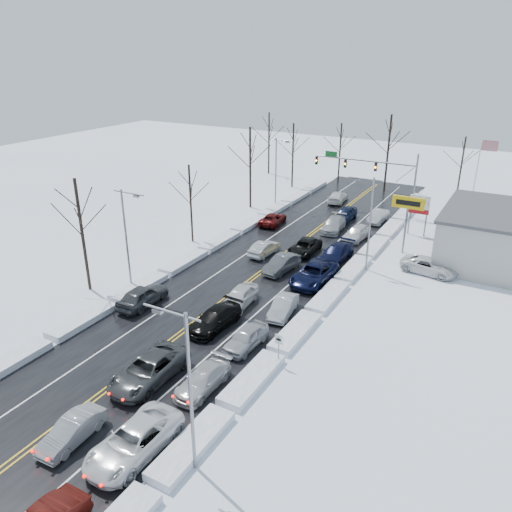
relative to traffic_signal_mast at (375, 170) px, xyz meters
The scene contains 44 objects.
ground 28.73m from the traffic_signal_mast, 97.02° to the right, with size 160.00×160.00×0.00m, color white.
road_surface 26.78m from the traffic_signal_mast, 97.55° to the right, with size 14.00×84.00×0.01m, color black.
snow_bank_left 28.77m from the traffic_signal_mast, 113.03° to the right, with size 1.71×72.00×0.51m, color white.
snow_bank_right 26.88m from the traffic_signal_mast, 80.92° to the right, with size 1.71×72.00×0.51m, color white.
traffic_signal_mast is the anchor object (origin of this frame).
tires_plus_sign 13.92m from the traffic_signal_mast, 59.54° to the right, with size 3.20×0.34×6.00m.
used_vehicles_sign 9.50m from the traffic_signal_mast, 40.34° to the right, with size 2.20×0.22×4.65m.
speed_limit_sign 36.51m from the traffic_signal_mast, 82.48° to the right, with size 0.55×0.09×2.35m.
flagpole 11.90m from the traffic_signal_mast, ahead, with size 1.87×1.20×10.00m.
streetlight_se 46.25m from the traffic_signal_mast, 83.98° to the right, with size 3.20×0.25×9.00m.
streetlight_ne 18.63m from the traffic_signal_mast, 74.91° to the right, with size 3.20×0.25×9.00m.
streetlight_sw 34.08m from the traffic_signal_mast, 110.16° to the right, with size 3.20×0.25×9.00m.
streetlight_nw 12.40m from the traffic_signal_mast, 161.23° to the right, with size 3.20×0.25×9.00m.
tree_left_b 37.16m from the traffic_signal_mast, 113.74° to the right, with size 4.00×4.00×10.00m.
tree_left_c 24.38m from the traffic_signal_mast, 124.90° to the right, with size 3.40×3.40×8.50m.
tree_left_d 15.93m from the traffic_signal_mast, 157.76° to the right, with size 4.20×4.20×10.50m.
tree_left_e 15.51m from the traffic_signal_mast, 157.13° to the left, with size 3.80×3.80×9.50m.
tree_far_a 24.63m from the traffic_signal_mast, 150.75° to the left, with size 4.00×4.00×10.00m.
tree_far_b 16.10m from the traffic_signal_mast, 125.98° to the left, with size 3.60×3.60×9.00m.
tree_far_c 11.32m from the traffic_signal_mast, 97.48° to the left, with size 4.40×4.40×11.00m.
tree_far_d 15.16m from the traffic_signal_mast, 55.64° to the left, with size 3.40×3.40×8.50m.
queued_car_1 48.07m from the traffic_signal_mast, 92.18° to the right, with size 1.43×4.11×1.36m, color #979A9F.
queued_car_2 41.93m from the traffic_signal_mast, 92.37° to the right, with size 2.75×5.95×1.65m, color #393B3D.
queued_car_3 34.51m from the traffic_signal_mast, 92.82° to the right, with size 2.10×5.16×1.50m, color black.
queued_car_4 30.62m from the traffic_signal_mast, 93.52° to the right, with size 1.85×4.60×1.57m, color silver.
queued_car_5 23.07m from the traffic_signal_mast, 94.73° to the right, with size 1.61×4.62×1.52m, color #45484B.
queued_car_6 18.09m from the traffic_signal_mast, 95.99° to the right, with size 2.32×5.03×1.40m, color black.
queued_car_7 10.81m from the traffic_signal_mast, 100.34° to the right, with size 2.13×5.24×1.52m, color #9EA2A6.
queued_car_8 7.63m from the traffic_signal_mast, 109.39° to the right, with size 1.92×4.76×1.62m, color black.
queued_car_10 47.10m from the traffic_signal_mast, 87.88° to the right, with size 2.68×5.81×1.62m, color white.
queued_car_11 40.95m from the traffic_signal_mast, 87.50° to the right, with size 1.86×4.58×1.33m, color #B9B9BB.
queued_car_12 35.61m from the traffic_signal_mast, 87.19° to the right, with size 1.73×4.29×1.46m, color #A9ABB1.
queued_car_13 30.27m from the traffic_signal_mast, 86.19° to the right, with size 1.46×4.19×1.38m, color #AEB1B6.
queued_car_14 23.73m from the traffic_signal_mast, 85.61° to the right, with size 2.82×6.12×1.70m, color black.
queued_car_15 18.23m from the traffic_signal_mast, 84.37° to the right, with size 2.21×5.45×1.58m, color black.
queued_car_16 12.09m from the traffic_signal_mast, 81.34° to the right, with size 1.83×4.55×1.55m, color silver.
queued_car_17 6.86m from the traffic_signal_mast, 61.84° to the right, with size 1.55×4.43×1.46m, color #ABAFB4.
oncoming_car_0 20.93m from the traffic_signal_mast, 104.97° to the right, with size 1.50×4.29×1.41m, color #ABAEB3.
oncoming_car_1 14.88m from the traffic_signal_mast, 129.85° to the right, with size 2.21×4.79×1.33m, color #500A0B.
oncoming_car_2 7.91m from the traffic_signal_mast, 159.79° to the left, with size 2.00×4.93×1.43m, color white.
oncoming_car_3 35.49m from the traffic_signal_mast, 104.67° to the right, with size 2.00×4.97×1.69m, color #3A3D3F.
parked_car_0 19.82m from the traffic_signal_mast, 56.51° to the right, with size 2.43×5.28×1.47m, color white.
parked_car_1 18.30m from the traffic_signal_mast, 38.69° to the right, with size 1.91×4.71×1.37m, color black.
parked_car_2 14.35m from the traffic_signal_mast, 27.71° to the right, with size 1.83×4.54×1.55m, color silver.
Camera 1 is at (20.64, -33.29, 19.87)m, focal length 35.00 mm.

